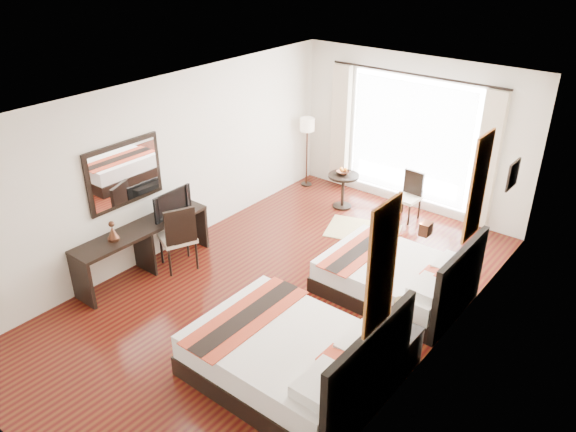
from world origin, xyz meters
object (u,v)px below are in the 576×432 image
Objects in this scene: console_desk at (144,249)px; fruit_bowl at (343,173)px; vase at (392,332)px; television at (169,202)px; nightstand at (398,348)px; desk_chair at (179,248)px; window_chair at (407,205)px; side_table at (343,191)px; bed_near at (293,358)px; floor_lamp at (307,129)px; table_lamp at (403,309)px; bed_far at (397,278)px.

fruit_bowl is at bearing 73.64° from console_desk.
vase is 0.18× the size of television.
nightstand is 0.47× the size of desk_chair.
desk_chair is at bearing 50.86° from console_desk.
fruit_bowl is 1.30m from window_chair.
side_table is at bearing -70.16° from window_chair.
nightstand is 3.94× the size of vase.
side_table is at bearing 116.54° from bed_near.
nightstand is 3.70m from desk_chair.
side_table is (1.14, -0.39, -0.85)m from floor_lamp.
television is at bearing -28.88° from window_chair.
bed_near is at bearing 15.65° from window_chair.
window_chair is at bearing -34.91° from television.
nightstand is 0.51m from table_lamp.
nightstand is 1.42× the size of table_lamp.
vase is 0.12× the size of desk_chair.
television is at bearing -108.67° from fruit_bowl.
table_lamp is at bearing -40.91° from floor_lamp.
console_desk is at bearing -89.86° from floor_lamp.
fruit_bowl is (1.11, -0.37, -0.50)m from floor_lamp.
fruit_bowl is 0.27× the size of window_chair.
bed_near reaches higher than side_table.
console_desk is (-3.31, -1.83, 0.09)m from bed_far.
vase is at bearing -48.93° from fruit_bowl.
vase is 0.54× the size of fruit_bowl.
television reaches higher than side_table.
fruit_bowl reaches higher than vase.
bed_near is 1.56× the size of floor_lamp.
side_table reaches higher than vase.
console_desk is (-4.00, -0.41, -0.19)m from vase.
bed_far reaches higher than vase.
desk_chair is at bearing 163.83° from bed_near.
desk_chair is (-3.66, -0.24, -0.41)m from table_lamp.
window_chair reaches higher than nightstand.
television reaches higher than console_desk.
table_lamp is 1.50× the size of fruit_bowl.
fruit_bowl is at bearing 131.07° from vase.
desk_chair is (-2.99, -1.43, 0.04)m from bed_far.
console_desk is 2.52× the size of window_chair.
vase is at bearing -156.53° from desk_chair.
nightstand is at bearing 81.07° from vase.
bed_near is at bearing -109.13° from television.
desk_chair reaches higher than vase.
floor_lamp reaches higher than vase.
bed_far is at bearing -131.10° from desk_chair.
table_lamp reaches higher than nightstand.
floor_lamp is at bearing 138.54° from nightstand.
bed_far is at bearing 119.67° from table_lamp.
television is at bearing 162.78° from bed_near.
vase is at bearing 29.31° from window_chair.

